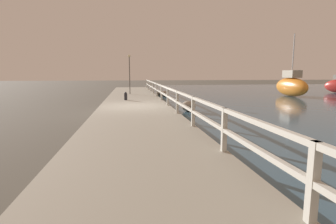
# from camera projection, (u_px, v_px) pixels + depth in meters

# --- Properties ---
(ground_plane) EXTENTS (120.00, 120.00, 0.00)m
(ground_plane) POSITION_uv_depth(u_px,v_px,m) (135.00, 112.00, 13.27)
(ground_plane) COLOR #4C473D
(dock_walkway) EXTENTS (3.56, 36.00, 0.33)m
(dock_walkway) POSITION_uv_depth(u_px,v_px,m) (135.00, 109.00, 13.25)
(dock_walkway) COLOR gray
(dock_walkway) RESTS_ON ground
(railing) EXTENTS (0.10, 32.50, 0.93)m
(railing) POSITION_uv_depth(u_px,v_px,m) (168.00, 93.00, 13.38)
(railing) COLOR beige
(railing) RESTS_ON dock_walkway
(boulder_far_strip) EXTENTS (0.64, 0.58, 0.48)m
(boulder_far_strip) POSITION_uv_depth(u_px,v_px,m) (164.00, 94.00, 22.19)
(boulder_far_strip) COLOR gray
(boulder_far_strip) RESTS_ON ground
(boulder_water_edge) EXTENTS (0.44, 0.39, 0.33)m
(boulder_water_edge) POSITION_uv_depth(u_px,v_px,m) (161.00, 92.00, 25.07)
(boulder_water_edge) COLOR gray
(boulder_water_edge) RESTS_ON ground
(boulder_mid_strip) EXTENTS (0.74, 0.67, 0.56)m
(boulder_mid_strip) POSITION_uv_depth(u_px,v_px,m) (189.00, 106.00, 13.59)
(boulder_mid_strip) COLOR gray
(boulder_mid_strip) RESTS_ON ground
(boulder_near_dock) EXTENTS (0.61, 0.55, 0.46)m
(boulder_near_dock) POSITION_uv_depth(u_px,v_px,m) (160.00, 93.00, 23.54)
(boulder_near_dock) COLOR slate
(boulder_near_dock) RESTS_ON ground
(mooring_bollard) EXTENTS (0.19, 0.19, 0.50)m
(mooring_bollard) POSITION_uv_depth(u_px,v_px,m) (126.00, 96.00, 16.10)
(mooring_bollard) COLOR black
(mooring_bollard) RESTS_ON dock_walkway
(dock_lamp) EXTENTS (0.21, 0.21, 3.08)m
(dock_lamp) POSITION_uv_depth(u_px,v_px,m) (129.00, 68.00, 20.60)
(dock_lamp) COLOR #514C47
(dock_lamp) RESTS_ON dock_walkway
(sailboat_orange) EXTENTS (1.50, 4.55, 5.24)m
(sailboat_orange) POSITION_uv_depth(u_px,v_px,m) (291.00, 86.00, 22.43)
(sailboat_orange) COLOR orange
(sailboat_orange) RESTS_ON water_surface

